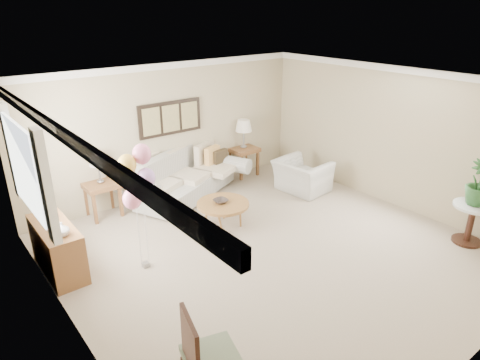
{
  "coord_description": "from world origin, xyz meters",
  "views": [
    {
      "loc": [
        -3.99,
        -4.24,
        3.58
      ],
      "look_at": [
        -0.15,
        0.6,
        1.05
      ],
      "focal_mm": 32.0,
      "sensor_mm": 36.0,
      "label": 1
    }
  ],
  "objects_px": {
    "accent_chair": "(204,355)",
    "coffee_table": "(223,205)",
    "armchair": "(302,176)",
    "sofa": "(185,179)",
    "balloon_cluster": "(137,175)"
  },
  "relations": [
    {
      "from": "armchair",
      "to": "balloon_cluster",
      "type": "distance_m",
      "value": 4.01
    },
    {
      "from": "armchair",
      "to": "sofa",
      "type": "bearing_deg",
      "value": 52.23
    },
    {
      "from": "coffee_table",
      "to": "accent_chair",
      "type": "bearing_deg",
      "value": -129.09
    },
    {
      "from": "sofa",
      "to": "coffee_table",
      "type": "distance_m",
      "value": 1.56
    },
    {
      "from": "sofa",
      "to": "coffee_table",
      "type": "relative_size",
      "value": 3.13
    },
    {
      "from": "sofa",
      "to": "accent_chair",
      "type": "bearing_deg",
      "value": -119.46
    },
    {
      "from": "coffee_table",
      "to": "accent_chair",
      "type": "distance_m",
      "value": 3.52
    },
    {
      "from": "accent_chair",
      "to": "coffee_table",
      "type": "bearing_deg",
      "value": 50.91
    },
    {
      "from": "coffee_table",
      "to": "balloon_cluster",
      "type": "xyz_separation_m",
      "value": [
        -1.62,
        -0.26,
        1.03
      ]
    },
    {
      "from": "balloon_cluster",
      "to": "sofa",
      "type": "bearing_deg",
      "value": 44.77
    },
    {
      "from": "armchair",
      "to": "balloon_cluster",
      "type": "bearing_deg",
      "value": 92.69
    },
    {
      "from": "accent_chair",
      "to": "balloon_cluster",
      "type": "xyz_separation_m",
      "value": [
        0.6,
        2.47,
        0.91
      ]
    },
    {
      "from": "sofa",
      "to": "balloon_cluster",
      "type": "xyz_separation_m",
      "value": [
        -1.82,
        -1.8,
        1.09
      ]
    },
    {
      "from": "accent_chair",
      "to": "balloon_cluster",
      "type": "distance_m",
      "value": 2.7
    },
    {
      "from": "coffee_table",
      "to": "balloon_cluster",
      "type": "distance_m",
      "value": 1.94
    }
  ]
}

